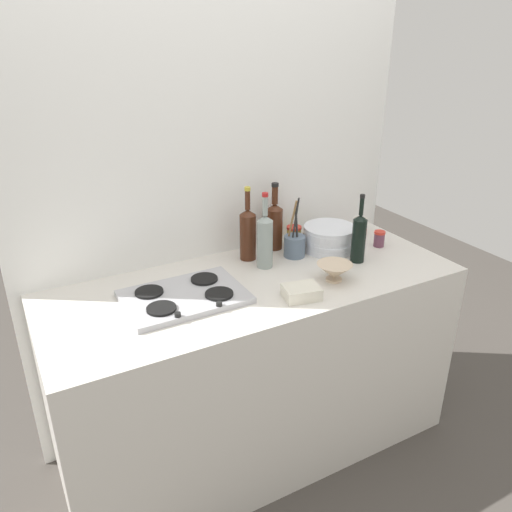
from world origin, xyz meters
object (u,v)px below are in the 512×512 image
at_px(stovetop_hob, 184,296).
at_px(wine_bottle_mid_right, 274,224).
at_px(wine_bottle_leftmost, 248,233).
at_px(utensil_crock, 294,245).
at_px(butter_dish, 301,292).
at_px(condiment_jar_front, 379,239).
at_px(condiment_jar_spare, 360,226).
at_px(plate_stack, 329,238).
at_px(mixing_bowl, 334,271).
at_px(wine_bottle_rightmost, 359,237).
at_px(condiment_jar_rear, 294,236).
at_px(wine_bottle_mid_left, 265,240).

relative_size(stovetop_hob, wine_bottle_mid_right, 1.45).
xyz_separation_m(wine_bottle_leftmost, utensil_crock, (0.21, -0.08, -0.07)).
relative_size(wine_bottle_leftmost, wine_bottle_mid_right, 1.05).
xyz_separation_m(stovetop_hob, butter_dish, (0.42, -0.21, 0.01)).
bearing_deg(condiment_jar_front, condiment_jar_spare, 83.30).
relative_size(plate_stack, butter_dish, 1.82).
distance_m(stovetop_hob, wine_bottle_leftmost, 0.48).
xyz_separation_m(wine_bottle_leftmost, mixing_bowl, (0.22, -0.38, -0.09)).
bearing_deg(condiment_jar_front, wine_bottle_leftmost, 164.33).
height_order(stovetop_hob, utensil_crock, utensil_crock).
relative_size(wine_bottle_rightmost, butter_dish, 2.27).
relative_size(plate_stack, wine_bottle_rightmost, 0.80).
xyz_separation_m(stovetop_hob, wine_bottle_mid_right, (0.58, 0.28, 0.11)).
bearing_deg(wine_bottle_rightmost, utensil_crock, 140.31).
distance_m(wine_bottle_rightmost, utensil_crock, 0.30).
bearing_deg(condiment_jar_front, wine_bottle_rightmost, -157.03).
relative_size(stovetop_hob, condiment_jar_rear, 4.51).
bearing_deg(wine_bottle_rightmost, condiment_jar_spare, 49.06).
bearing_deg(condiment_jar_spare, condiment_jar_rear, 176.39).
xyz_separation_m(wine_bottle_rightmost, condiment_jar_rear, (-0.17, 0.29, -0.07)).
xyz_separation_m(wine_bottle_rightmost, utensil_crock, (-0.23, 0.19, -0.06)).
bearing_deg(condiment_jar_rear, condiment_jar_spare, -3.61).
height_order(wine_bottle_mid_left, condiment_jar_spare, wine_bottle_mid_left).
relative_size(mixing_bowl, condiment_jar_rear, 1.46).
distance_m(utensil_crock, condiment_jar_front, 0.44).
relative_size(plate_stack, wine_bottle_mid_right, 0.79).
xyz_separation_m(wine_bottle_rightmost, condiment_jar_spare, (0.23, 0.26, -0.08)).
distance_m(wine_bottle_mid_left, wine_bottle_mid_right, 0.22).
height_order(wine_bottle_mid_right, mixing_bowl, wine_bottle_mid_right).
bearing_deg(wine_bottle_mid_right, condiment_jar_spare, -6.26).
bearing_deg(plate_stack, condiment_jar_front, -19.44).
distance_m(butter_dish, utensil_crock, 0.41).
bearing_deg(plate_stack, mixing_bowl, -121.87).
distance_m(wine_bottle_mid_left, wine_bottle_rightmost, 0.44).
xyz_separation_m(condiment_jar_front, condiment_jar_rear, (-0.37, 0.20, 0.01)).
bearing_deg(stovetop_hob, condiment_jar_front, 2.60).
xyz_separation_m(plate_stack, condiment_jar_rear, (-0.13, 0.11, -0.01)).
height_order(condiment_jar_front, condiment_jar_rear, condiment_jar_rear).
bearing_deg(butter_dish, condiment_jar_rear, 60.96).
xyz_separation_m(utensil_crock, condiment_jar_spare, (0.45, 0.07, -0.01)).
bearing_deg(butter_dish, plate_stack, 41.98).
bearing_deg(mixing_bowl, condiment_jar_rear, 83.24).
height_order(wine_bottle_leftmost, wine_bottle_mid_right, wine_bottle_leftmost).
height_order(wine_bottle_rightmost, butter_dish, wine_bottle_rightmost).
height_order(plate_stack, utensil_crock, utensil_crock).
bearing_deg(condiment_jar_rear, condiment_jar_front, -28.09).
bearing_deg(wine_bottle_mid_right, condiment_jar_rear, -16.86).
height_order(wine_bottle_mid_left, utensil_crock, wine_bottle_mid_left).
distance_m(plate_stack, utensil_crock, 0.19).
distance_m(stovetop_hob, condiment_jar_spare, 1.09).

